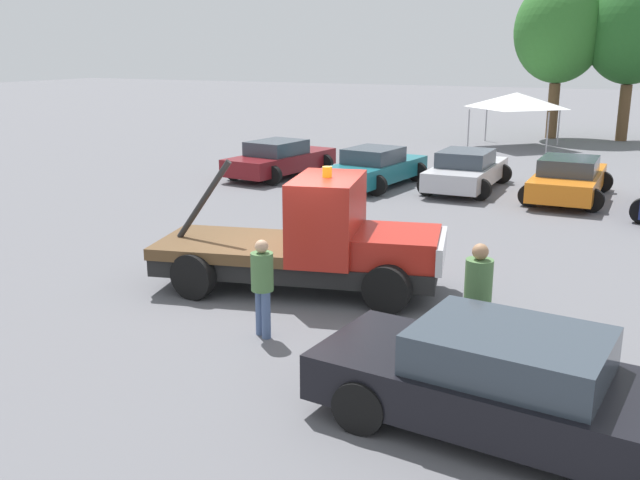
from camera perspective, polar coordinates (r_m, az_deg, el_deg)
ground_plane at (r=14.04m, az=-1.84°, el=-3.91°), size 160.00×160.00×0.00m
tow_truck at (r=13.68m, az=-0.48°, el=-0.26°), size 5.84×3.17×2.51m
foreground_car at (r=8.98m, az=16.06°, el=-11.36°), size 5.43×2.42×1.34m
person_near_truck at (r=10.78m, az=12.51°, el=-4.25°), size 0.41×0.41×1.83m
person_at_hood at (r=11.50m, az=-4.64°, el=-3.31°), size 0.36×0.36×1.63m
parked_car_maroon at (r=26.44m, az=-3.23°, el=6.50°), size 2.79×5.03×1.34m
parked_car_teal at (r=24.54m, az=4.48°, el=5.81°), size 2.71×4.70×1.34m
parked_car_silver at (r=24.33m, az=11.64°, el=5.47°), size 2.39×4.73×1.34m
parked_car_orange at (r=23.59m, az=19.25°, el=4.65°), size 2.45×4.85×1.34m
canopy_tent_white at (r=35.63m, az=15.45°, el=10.72°), size 3.64×3.64×2.58m
tree_left at (r=39.87m, az=18.60°, el=15.55°), size 4.55×4.55×8.12m
tree_center at (r=39.95m, az=23.73°, el=15.05°), size 4.53×4.53×8.09m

